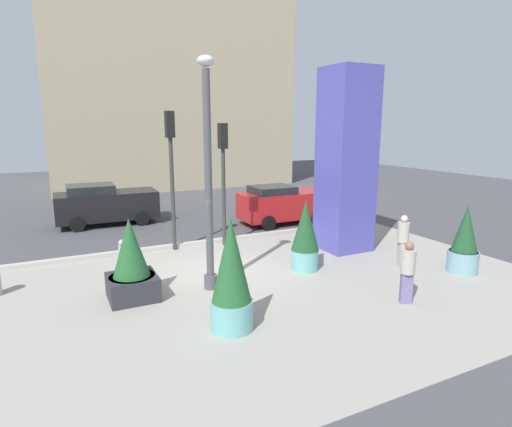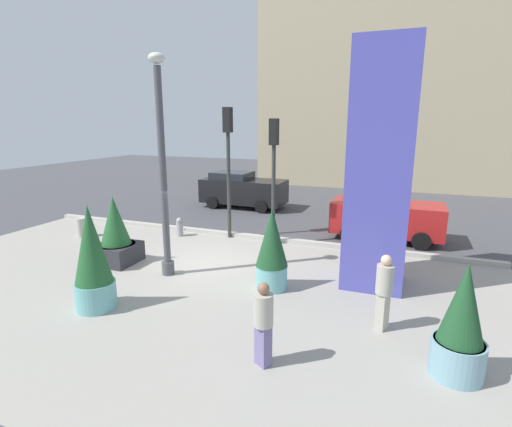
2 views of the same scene
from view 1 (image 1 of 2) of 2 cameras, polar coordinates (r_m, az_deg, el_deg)
ground_plane at (r=16.70m, az=-10.38°, el=-3.71°), size 60.00×60.00×0.00m
plaza_pavement at (r=11.35m, az=-1.79°, el=-11.15°), size 18.00×10.00×0.02m
curb_strip at (r=15.86m, az=-9.51°, el=-4.21°), size 18.00×0.24×0.16m
lamp_post at (r=11.14m, az=-6.49°, el=4.35°), size 0.44×0.44×6.15m
art_pillar_blue at (r=15.20m, az=12.12°, el=6.93°), size 1.58×1.58×6.38m
potted_plant_near_left at (r=14.25m, az=26.46°, el=-3.50°), size 0.90×0.90×2.11m
potted_plant_curbside at (r=13.03m, az=6.70°, el=-2.98°), size 0.86×0.86×2.22m
potted_plant_mid_plaza at (r=9.20m, az=-3.37°, el=-8.57°), size 0.95×0.95×2.56m
potted_plant_by_pillar at (r=11.33m, az=-16.58°, el=-6.63°), size 1.23×1.23×2.15m
fire_hydrant at (r=14.64m, az=-17.66°, el=-4.82°), size 0.36×0.26×0.75m
traffic_light_far_side at (r=15.01m, az=-11.46°, el=7.33°), size 0.28×0.42×4.92m
traffic_light_corner at (r=15.41m, az=-4.49°, el=6.68°), size 0.28×0.42×4.51m
car_passing_lane at (r=20.20m, az=-19.75°, el=1.23°), size 4.40×2.14×1.85m
car_curb_west at (r=19.26m, az=3.63°, el=1.32°), size 4.05×2.04×1.76m
pedestrian_crossing at (r=14.01m, az=19.32°, el=-3.23°), size 0.47×0.47×1.70m
pedestrian_by_curb at (r=11.27m, az=19.89°, el=-7.14°), size 0.49×0.49×1.63m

